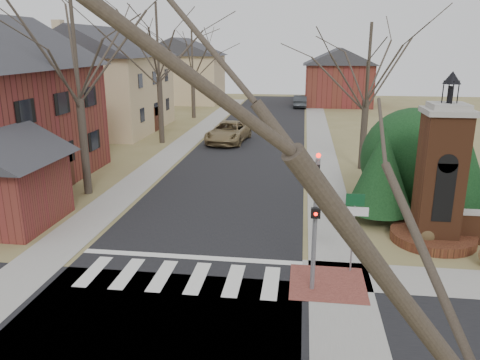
% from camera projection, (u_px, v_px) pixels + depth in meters
% --- Properties ---
extents(ground, '(120.00, 120.00, 0.00)m').
position_uv_depth(ground, '(173.00, 289.00, 14.63)').
color(ground, olive).
rests_on(ground, ground).
extents(main_street, '(8.00, 70.00, 0.01)m').
position_uv_depth(main_street, '(251.00, 145.00, 35.56)').
color(main_street, black).
rests_on(main_street, ground).
extents(cross_street, '(120.00, 8.00, 0.01)m').
position_uv_depth(cross_street, '(141.00, 349.00, 11.77)').
color(cross_street, black).
rests_on(cross_street, ground).
extents(crosswalk_zone, '(8.00, 2.20, 0.02)m').
position_uv_depth(crosswalk_zone, '(180.00, 277.00, 15.39)').
color(crosswalk_zone, silver).
rests_on(crosswalk_zone, ground).
extents(stop_bar, '(8.00, 0.35, 0.02)m').
position_uv_depth(stop_bar, '(191.00, 257.00, 16.82)').
color(stop_bar, silver).
rests_on(stop_bar, ground).
extents(sidewalk_right_main, '(2.00, 60.00, 0.02)m').
position_uv_depth(sidewalk_right_main, '(320.00, 147.00, 34.89)').
color(sidewalk_right_main, gray).
rests_on(sidewalk_right_main, ground).
extents(sidewalk_left, '(2.00, 60.00, 0.02)m').
position_uv_depth(sidewalk_left, '(185.00, 143.00, 36.23)').
color(sidewalk_left, gray).
rests_on(sidewalk_left, ground).
extents(curb_apron, '(2.40, 2.40, 0.02)m').
position_uv_depth(curb_apron, '(327.00, 283.00, 14.96)').
color(curb_apron, brown).
rests_on(curb_apron, ground).
extents(traffic_signal_pole, '(0.28, 0.41, 4.50)m').
position_uv_depth(traffic_signal_pole, '(316.00, 212.00, 13.90)').
color(traffic_signal_pole, slate).
rests_on(traffic_signal_pole, ground).
extents(sign_post, '(0.90, 0.07, 2.75)m').
position_uv_depth(sign_post, '(354.00, 217.00, 15.26)').
color(sign_post, slate).
rests_on(sign_post, ground).
extents(brick_gate_monument, '(3.20, 3.20, 6.47)m').
position_uv_depth(brick_gate_monument, '(439.00, 188.00, 17.62)').
color(brick_gate_monument, brown).
rests_on(brick_gate_monument, ground).
extents(house_stucco_left, '(9.80, 12.80, 9.28)m').
position_uv_depth(house_stucco_left, '(104.00, 77.00, 40.77)').
color(house_stucco_left, tan).
rests_on(house_stucco_left, ground).
extents(garage_left, '(4.80, 4.80, 4.29)m').
position_uv_depth(garage_left, '(1.00, 173.00, 19.37)').
color(garage_left, maroon).
rests_on(garage_left, ground).
extents(house_distant_left, '(10.80, 8.80, 8.53)m').
position_uv_depth(house_distant_left, '(182.00, 69.00, 60.66)').
color(house_distant_left, tan).
rests_on(house_distant_left, ground).
extents(house_distant_right, '(8.80, 8.80, 7.30)m').
position_uv_depth(house_distant_right, '(338.00, 75.00, 58.26)').
color(house_distant_right, maroon).
rests_on(house_distant_right, ground).
extents(evergreen_near, '(2.80, 2.80, 4.10)m').
position_uv_depth(evergreen_near, '(382.00, 169.00, 19.72)').
color(evergreen_near, '#473D33').
rests_on(evergreen_near, ground).
extents(evergreen_mid, '(3.40, 3.40, 4.70)m').
position_uv_depth(evergreen_mid, '(456.00, 158.00, 20.36)').
color(evergreen_mid, '#473D33').
rests_on(evergreen_mid, ground).
extents(evergreen_mass, '(4.80, 4.80, 4.80)m').
position_uv_depth(evergreen_mass, '(413.00, 155.00, 21.84)').
color(evergreen_mass, black).
rests_on(evergreen_mass, ground).
extents(bare_tree_0, '(8.05, 8.05, 11.15)m').
position_uv_depth(bare_tree_0, '(74.00, 37.00, 21.95)').
color(bare_tree_0, '#473D33').
rests_on(bare_tree_0, ground).
extents(bare_tree_1, '(8.40, 8.40, 11.64)m').
position_uv_depth(bare_tree_1, '(157.00, 35.00, 34.22)').
color(bare_tree_1, '#473D33').
rests_on(bare_tree_1, ground).
extents(bare_tree_2, '(7.35, 7.35, 10.19)m').
position_uv_depth(bare_tree_2, '(192.00, 48.00, 46.94)').
color(bare_tree_2, '#473D33').
rests_on(bare_tree_2, ground).
extents(bare_tree_3, '(7.00, 7.00, 9.70)m').
position_uv_depth(bare_tree_3, '(369.00, 57.00, 27.02)').
color(bare_tree_3, '#473D33').
rests_on(bare_tree_3, ground).
extents(pickup_truck, '(3.23, 6.01, 1.60)m').
position_uv_depth(pickup_truck, '(228.00, 132.00, 36.39)').
color(pickup_truck, olive).
rests_on(pickup_truck, ground).
extents(distant_car, '(1.61, 4.49, 1.47)m').
position_uv_depth(distant_car, '(300.00, 101.00, 56.76)').
color(distant_car, '#35393D').
rests_on(distant_car, ground).
extents(dry_shrub_left, '(0.88, 0.88, 0.88)m').
position_uv_depth(dry_shrub_left, '(425.00, 234.00, 17.78)').
color(dry_shrub_left, '#4C3C23').
rests_on(dry_shrub_left, ground).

